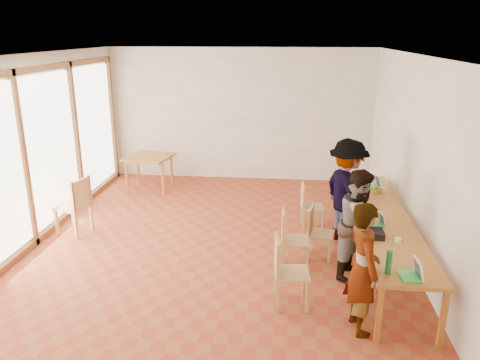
# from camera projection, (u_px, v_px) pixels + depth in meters

# --- Properties ---
(ground) EXTENTS (8.00, 8.00, 0.00)m
(ground) POSITION_uv_depth(u_px,v_px,m) (214.00, 253.00, 7.35)
(ground) COLOR #984B24
(ground) RESTS_ON ground
(wall_back) EXTENTS (6.00, 0.10, 3.00)m
(wall_back) POSITION_uv_depth(u_px,v_px,m) (240.00, 115.00, 10.69)
(wall_back) COLOR white
(wall_back) RESTS_ON ground
(wall_front) EXTENTS (6.00, 0.10, 3.00)m
(wall_front) POSITION_uv_depth(u_px,v_px,m) (116.00, 318.00, 3.11)
(wall_front) COLOR white
(wall_front) RESTS_ON ground
(wall_right) EXTENTS (0.10, 8.00, 3.00)m
(wall_right) POSITION_uv_depth(u_px,v_px,m) (422.00, 167.00, 6.60)
(wall_right) COLOR white
(wall_right) RESTS_ON ground
(window_wall) EXTENTS (0.10, 8.00, 3.00)m
(window_wall) POSITION_uv_depth(u_px,v_px,m) (22.00, 156.00, 7.19)
(window_wall) COLOR white
(window_wall) RESTS_ON ground
(ceiling) EXTENTS (6.00, 8.00, 0.04)m
(ceiling) POSITION_uv_depth(u_px,v_px,m) (210.00, 54.00, 6.44)
(ceiling) COLOR white
(ceiling) RESTS_ON wall_back
(communal_table) EXTENTS (0.80, 4.00, 0.75)m
(communal_table) POSITION_uv_depth(u_px,v_px,m) (381.00, 219.00, 6.83)
(communal_table) COLOR #BB7729
(communal_table) RESTS_ON ground
(side_table) EXTENTS (0.90, 0.90, 0.75)m
(side_table) POSITION_uv_depth(u_px,v_px,m) (149.00, 160.00, 10.15)
(side_table) COLOR #BB7729
(side_table) RESTS_ON ground
(chair_near) EXTENTS (0.46, 0.46, 0.49)m
(chair_near) POSITION_uv_depth(u_px,v_px,m) (284.00, 265.00, 5.80)
(chair_near) COLOR tan
(chair_near) RESTS_ON ground
(chair_mid) EXTENTS (0.41, 0.41, 0.46)m
(chair_mid) POSITION_uv_depth(u_px,v_px,m) (289.00, 233.00, 6.78)
(chair_mid) COLOR tan
(chair_mid) RESTS_ON ground
(chair_far) EXTENTS (0.44, 0.44, 0.42)m
(chair_far) POSITION_uv_depth(u_px,v_px,m) (316.00, 227.00, 7.11)
(chair_far) COLOR tan
(chair_far) RESTS_ON ground
(chair_empty) EXTENTS (0.40, 0.40, 0.43)m
(chair_empty) POSITION_uv_depth(u_px,v_px,m) (308.00, 201.00, 8.14)
(chair_empty) COLOR tan
(chair_empty) RESTS_ON ground
(chair_spare) EXTENTS (0.57, 0.57, 0.53)m
(chair_spare) POSITION_uv_depth(u_px,v_px,m) (77.00, 200.00, 7.87)
(chair_spare) COLOR tan
(chair_spare) RESTS_ON ground
(person_near) EXTENTS (0.49, 0.64, 1.57)m
(person_near) POSITION_uv_depth(u_px,v_px,m) (363.00, 268.00, 5.25)
(person_near) COLOR gray
(person_near) RESTS_ON ground
(person_mid) EXTENTS (0.85, 0.94, 1.56)m
(person_mid) POSITION_uv_depth(u_px,v_px,m) (359.00, 224.00, 6.46)
(person_mid) COLOR gray
(person_mid) RESTS_ON ground
(person_far) EXTENTS (1.01, 1.27, 1.73)m
(person_far) POSITION_uv_depth(u_px,v_px,m) (347.00, 192.00, 7.50)
(person_far) COLOR gray
(person_far) RESTS_ON ground
(laptop_near) EXTENTS (0.25, 0.28, 0.22)m
(laptop_near) POSITION_uv_depth(u_px,v_px,m) (414.00, 273.00, 5.09)
(laptop_near) COLOR green
(laptop_near) RESTS_ON communal_table
(laptop_mid) EXTENTS (0.22, 0.24, 0.18)m
(laptop_mid) POSITION_uv_depth(u_px,v_px,m) (379.00, 221.00, 6.51)
(laptop_mid) COLOR green
(laptop_mid) RESTS_ON communal_table
(laptop_far) EXTENTS (0.28, 0.31, 0.23)m
(laptop_far) POSITION_uv_depth(u_px,v_px,m) (375.00, 184.00, 8.08)
(laptop_far) COLOR green
(laptop_far) RESTS_ON communal_table
(yellow_mug) EXTENTS (0.12, 0.12, 0.09)m
(yellow_mug) POSITION_uv_depth(u_px,v_px,m) (377.00, 191.00, 7.77)
(yellow_mug) COLOR orange
(yellow_mug) RESTS_ON communal_table
(green_bottle) EXTENTS (0.07, 0.07, 0.28)m
(green_bottle) POSITION_uv_depth(u_px,v_px,m) (389.00, 262.00, 5.16)
(green_bottle) COLOR #187640
(green_bottle) RESTS_ON communal_table
(clear_glass) EXTENTS (0.07, 0.07, 0.09)m
(clear_glass) POSITION_uv_depth(u_px,v_px,m) (383.00, 190.00, 7.79)
(clear_glass) COLOR silver
(clear_glass) RESTS_ON communal_table
(condiment_cup) EXTENTS (0.08, 0.08, 0.06)m
(condiment_cup) POSITION_uv_depth(u_px,v_px,m) (398.00, 240.00, 5.96)
(condiment_cup) COLOR white
(condiment_cup) RESTS_ON communal_table
(pink_phone) EXTENTS (0.05, 0.10, 0.01)m
(pink_phone) POSITION_uv_depth(u_px,v_px,m) (374.00, 232.00, 6.25)
(pink_phone) COLOR #E34D8D
(pink_phone) RESTS_ON communal_table
(black_pouch) EXTENTS (0.16, 0.26, 0.09)m
(black_pouch) POSITION_uv_depth(u_px,v_px,m) (377.00, 234.00, 6.12)
(black_pouch) COLOR black
(black_pouch) RESTS_ON communal_table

